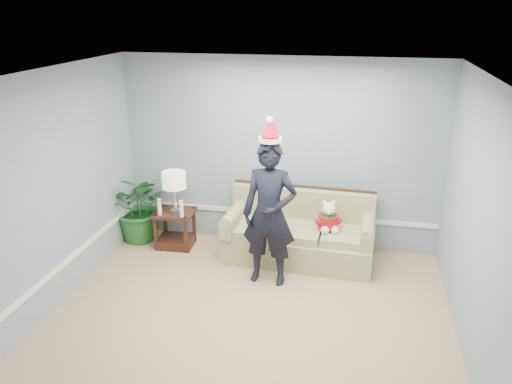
{
  "coord_description": "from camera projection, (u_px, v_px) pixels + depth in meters",
  "views": [
    {
      "loc": [
        1.06,
        -4.15,
        3.33
      ],
      "look_at": [
        -0.14,
        1.55,
        1.13
      ],
      "focal_mm": 35.0,
      "sensor_mm": 36.0,
      "label": 1
    }
  ],
  "objects": [
    {
      "name": "houseplant",
      "position": [
        141.0,
        207.0,
        7.35
      ],
      "size": [
        0.98,
        0.86,
        1.06
      ],
      "primitive_type": "imported",
      "rotation": [
        0.0,
        0.0,
        -0.04
      ],
      "color": "#1F6128",
      "rests_on": "room_shell"
    },
    {
      "name": "man",
      "position": [
        270.0,
        214.0,
        6.1
      ],
      "size": [
        0.69,
        0.47,
        1.84
      ],
      "primitive_type": "imported",
      "rotation": [
        0.0,
        0.0,
        -0.05
      ],
      "color": "black",
      "rests_on": "room_shell"
    },
    {
      "name": "candle_pair",
      "position": [
        170.0,
        208.0,
        6.95
      ],
      "size": [
        0.39,
        0.06,
        0.24
      ],
      "color": "silver",
      "rests_on": "side_table"
    },
    {
      "name": "sofa",
      "position": [
        300.0,
        235.0,
        6.89
      ],
      "size": [
        2.04,
        0.94,
        0.94
      ],
      "rotation": [
        0.0,
        0.0,
        -0.04
      ],
      "color": "#5B6B32",
      "rests_on": "room_shell"
    },
    {
      "name": "wainscot_trim",
      "position": [
        170.0,
        246.0,
        6.32
      ],
      "size": [
        4.49,
        4.99,
        0.06
      ],
      "color": "white",
      "rests_on": "room_shell"
    },
    {
      "name": "santa_hat",
      "position": [
        271.0,
        130.0,
        5.74
      ],
      "size": [
        0.29,
        0.32,
        0.32
      ],
      "rotation": [
        0.0,
        0.0,
        0.06
      ],
      "color": "white",
      "rests_on": "man"
    },
    {
      "name": "side_table",
      "position": [
        175.0,
        232.0,
        7.26
      ],
      "size": [
        0.59,
        0.51,
        0.54
      ],
      "rotation": [
        0.0,
        0.0,
        0.07
      ],
      "color": "#3E2016",
      "rests_on": "room_shell"
    },
    {
      "name": "teddy_bear",
      "position": [
        328.0,
        220.0,
        6.61
      ],
      "size": [
        0.33,
        0.33,
        0.43
      ],
      "rotation": [
        0.0,
        0.0,
        0.32
      ],
      "color": "white",
      "rests_on": "sofa"
    },
    {
      "name": "room_shell",
      "position": [
        237.0,
        228.0,
        4.7
      ],
      "size": [
        4.54,
        5.04,
        2.74
      ],
      "color": "tan",
      "rests_on": "ground"
    },
    {
      "name": "table_lamp",
      "position": [
        174.0,
        182.0,
        6.97
      ],
      "size": [
        0.34,
        0.34,
        0.6
      ],
      "color": "silver",
      "rests_on": "side_table"
    }
  ]
}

